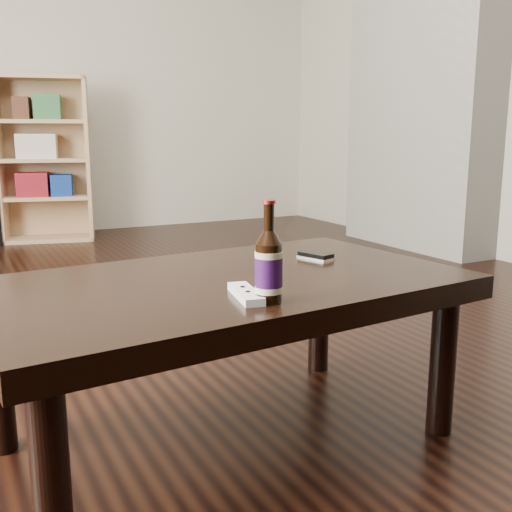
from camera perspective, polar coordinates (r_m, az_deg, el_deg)
name	(u,v)px	position (r m, az deg, el deg)	size (l,w,h in m)	color
floor	(144,356)	(2.23, -10.63, -9.36)	(5.00, 6.00, 0.01)	black
wall_back	(17,58)	(5.08, -21.78, 17.15)	(5.00, 0.02, 2.70)	beige
chimney_breast	(423,48)	(4.38, 15.66, 18.55)	(0.30, 1.20, 2.70)	silver
bookshelf	(44,157)	(4.73, -19.55, 8.91)	(0.70, 0.44, 1.19)	tan
coffee_table	(226,300)	(1.49, -2.83, -4.25)	(1.21, 0.77, 0.43)	black
beer_bottle	(269,267)	(1.25, 1.22, -1.04)	(0.07, 0.07, 0.22)	black
phone	(316,256)	(1.71, 5.71, 0.02)	(0.08, 0.11, 0.02)	silver
remote	(246,294)	(1.30, -0.98, -3.62)	(0.07, 0.16, 0.02)	white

